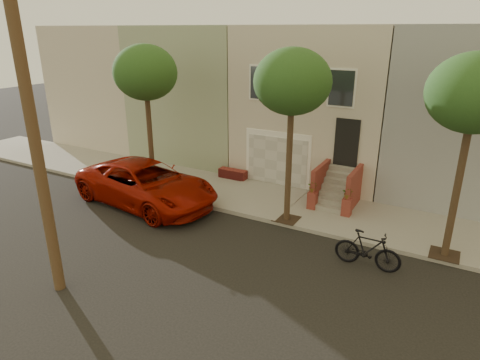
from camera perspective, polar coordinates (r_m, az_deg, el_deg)
The scene contains 8 objects.
ground at distance 13.48m, azimuth -4.29°, elevation -11.27°, with size 90.00×90.00×0.00m, color black.
sidewalk at distance 17.65m, azimuth 5.24°, elevation -3.11°, with size 40.00×3.70×0.15m, color gray.
house_row at distance 21.97m, azimuth 11.89°, elevation 10.87°, with size 33.10×11.70×7.00m.
tree_left at distance 18.07m, azimuth -12.86°, elevation 14.06°, with size 2.70×2.57×6.30m.
tree_mid at distance 14.61m, azimuth 7.18°, elevation 13.08°, with size 2.70×2.57×6.30m.
tree_right at distance 13.56m, azimuth 29.56°, elevation 10.15°, with size 2.70×2.57×6.30m.
pickup_truck at distance 17.79m, azimuth -12.76°, elevation -0.51°, with size 2.97×6.45×1.79m, color #8F0D00.
motorcycle at distance 13.51m, azimuth 17.11°, elevation -9.13°, with size 0.57×2.03×1.22m, color black.
Camera 1 is at (6.44, -9.55, 6.99)m, focal length 31.10 mm.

